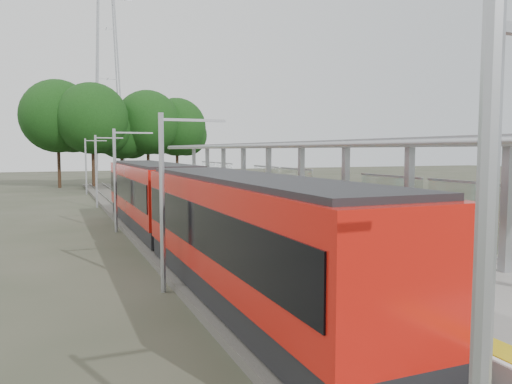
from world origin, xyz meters
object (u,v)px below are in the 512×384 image
at_px(bench_far, 249,195).
at_px(litter_bin, 281,201).
at_px(info_pillar_near, 347,215).
at_px(train, 183,206).
at_px(info_pillar_far, 256,199).
at_px(bench_mid, 323,213).

bearing_deg(bench_far, litter_bin, -80.49).
relative_size(bench_far, info_pillar_near, 0.84).
distance_m(bench_far, info_pillar_near, 12.21).
distance_m(train, bench_far, 11.57).
bearing_deg(bench_far, train, -117.47).
height_order(bench_far, litter_bin, litter_bin).
bearing_deg(info_pillar_far, bench_far, 80.88).
xyz_separation_m(train, litter_bin, (6.73, 5.13, -0.55)).
bearing_deg(bench_mid, bench_far, 114.08).
distance_m(info_pillar_near, info_pillar_far, 7.47).
relative_size(bench_mid, litter_bin, 1.40).
xyz_separation_m(bench_mid, info_pillar_near, (-0.50, -2.71, 0.23)).
height_order(bench_mid, info_pillar_near, info_pillar_near).
distance_m(bench_far, info_pillar_far, 5.01).
xyz_separation_m(bench_far, info_pillar_far, (-1.49, -4.78, 0.25)).
relative_size(bench_mid, info_pillar_far, 0.82).
distance_m(bench_far, litter_bin, 4.40).
height_order(info_pillar_near, litter_bin, info_pillar_near).
xyz_separation_m(info_pillar_far, litter_bin, (1.68, 0.38, -0.24)).
distance_m(bench_mid, info_pillar_far, 4.91).
xyz_separation_m(train, bench_mid, (6.43, 0.05, -0.57)).
bearing_deg(info_pillar_near, info_pillar_far, 113.49).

